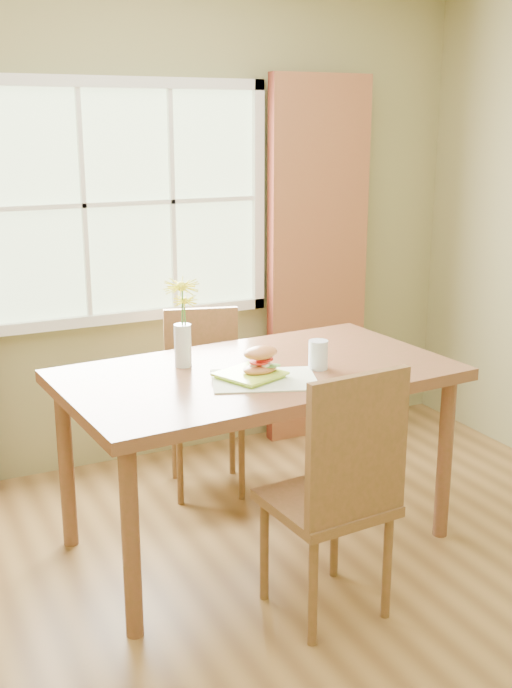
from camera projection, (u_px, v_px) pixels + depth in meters
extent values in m
cube|color=olive|center=(286.00, 632.00, 3.17)|extent=(4.20, 3.80, 0.02)
cube|color=#8D8854|center=(127.00, 230.00, 4.46)|extent=(4.20, 0.02, 2.70)
cube|color=#BAD9A4|center=(128.00, 203.00, 4.40)|extent=(1.50, 0.02, 1.20)
cube|color=white|center=(124.00, 82.00, 4.20)|extent=(1.62, 0.04, 0.06)
cube|color=white|center=(134.00, 316.00, 4.54)|extent=(1.62, 0.04, 0.06)
cube|color=white|center=(258.00, 198.00, 4.70)|extent=(0.06, 0.04, 1.32)
cube|color=white|center=(129.00, 203.00, 4.37)|extent=(1.50, 0.03, 0.02)
cube|color=maroon|center=(318.00, 263.00, 4.90)|extent=(0.65, 0.08, 2.20)
cube|color=brown|center=(258.00, 375.00, 3.63)|extent=(1.81, 1.11, 0.05)
cylinder|color=brown|center=(131.00, 543.00, 3.03)|extent=(0.07, 0.07, 0.80)
cylinder|color=brown|center=(445.00, 458.00, 3.79)|extent=(0.07, 0.07, 0.80)
cylinder|color=brown|center=(66.00, 466.00, 3.71)|extent=(0.07, 0.07, 0.80)
cylinder|color=brown|center=(343.00, 407.00, 4.46)|extent=(0.07, 0.07, 0.80)
cube|color=brown|center=(326.00, 503.00, 3.19)|extent=(0.47, 0.47, 0.04)
cube|color=brown|center=(359.00, 449.00, 2.94)|extent=(0.44, 0.07, 0.57)
cylinder|color=brown|center=(313.00, 592.00, 3.02)|extent=(0.04, 0.04, 0.45)
cylinder|color=brown|center=(387.00, 566.00, 3.19)|extent=(0.04, 0.04, 0.45)
cylinder|color=brown|center=(264.00, 550.00, 3.32)|extent=(0.04, 0.04, 0.45)
cylinder|color=brown|center=(335.00, 529.00, 3.49)|extent=(0.04, 0.04, 0.45)
cube|color=brown|center=(206.00, 414.00, 4.28)|extent=(0.49, 0.49, 0.04)
cube|color=brown|center=(202.00, 355.00, 4.37)|extent=(0.40, 0.14, 0.52)
cylinder|color=brown|center=(180.00, 468.00, 4.15)|extent=(0.03, 0.03, 0.41)
cylinder|color=brown|center=(242.00, 463.00, 4.21)|extent=(0.03, 0.03, 0.41)
cylinder|color=brown|center=(175.00, 444.00, 4.46)|extent=(0.03, 0.03, 0.41)
cylinder|color=brown|center=(232.00, 440.00, 4.52)|extent=(0.03, 0.03, 0.41)
cube|color=silver|center=(264.00, 380.00, 3.47)|extent=(0.54, 0.46, 0.01)
cube|color=#AFD936|center=(250.00, 376.00, 3.49)|extent=(0.32, 0.32, 0.01)
ellipsoid|color=#D08847|center=(260.00, 369.00, 3.50)|extent=(0.17, 0.13, 0.04)
ellipsoid|color=#4C8C2D|center=(271.00, 366.00, 3.49)|extent=(0.09, 0.06, 0.01)
cylinder|color=red|center=(259.00, 362.00, 3.48)|extent=(0.08, 0.08, 0.01)
cylinder|color=red|center=(264.00, 359.00, 3.50)|extent=(0.08, 0.08, 0.01)
ellipsoid|color=#D08847|center=(260.00, 353.00, 3.48)|extent=(0.17, 0.13, 0.06)
cylinder|color=silver|center=(318.00, 355.00, 3.62)|extent=(0.09, 0.09, 0.13)
cylinder|color=silver|center=(318.00, 357.00, 3.62)|extent=(0.08, 0.08, 0.11)
cylinder|color=silver|center=(183.00, 345.00, 3.65)|extent=(0.08, 0.08, 0.20)
cylinder|color=silver|center=(183.00, 356.00, 3.66)|extent=(0.07, 0.07, 0.10)
cylinder|color=#3D7028|center=(182.00, 327.00, 3.62)|extent=(0.01, 0.01, 0.37)
cylinder|color=#3D7028|center=(186.00, 334.00, 3.63)|extent=(0.01, 0.01, 0.31)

